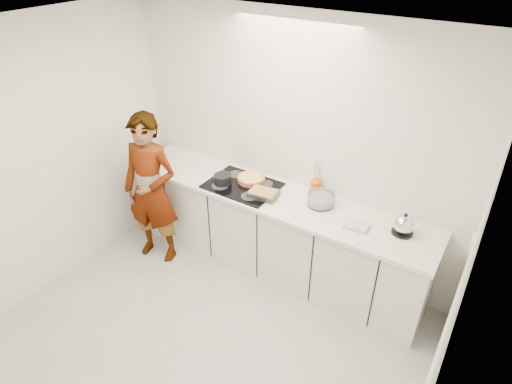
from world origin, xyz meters
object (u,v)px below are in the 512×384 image
Objects in this scene: tart_dish at (251,179)px; saucepan at (223,179)px; mixing_bowl at (321,200)px; kettle at (404,225)px; cook at (151,191)px; utensil_crock at (315,187)px; hob at (242,185)px; baking_dish at (263,193)px.

tart_dish is 1.50× the size of saucepan.
tart_dish is at bearing -179.88° from mixing_bowl.
cook is at bearing -166.36° from kettle.
utensil_crock is (-0.14, 0.17, 0.01)m from mixing_bowl.
mixing_bowl is at bearing 178.48° from kettle.
hob is 0.21m from saucepan.
saucepan is at bearing -137.46° from tart_dish.
baking_dish is 1.33m from kettle.
hob is at bearing -176.57° from kettle.
cook reaches higher than utensil_crock.
cook reaches higher than saucepan.
kettle is at bearing 0.97° from cook.
hob is 0.95m from cook.
saucepan is 0.13× the size of cook.
utensil_crock reaches higher than mixing_bowl.
kettle is at bearing 3.43° from hob.
tart_dish is at bearing 145.53° from baking_dish.
baking_dish is 0.18× the size of cook.
mixing_bowl is 2.31× the size of utensil_crock.
mixing_bowl is (0.53, 0.18, 0.01)m from baking_dish.
baking_dish is at bearing -34.47° from tart_dish.
utensil_crock is (0.39, 0.35, 0.02)m from baking_dish.
baking_dish is at bearing -138.18° from utensil_crock.
tart_dish is 0.31m from baking_dish.
utensil_crock is 0.08× the size of cook.
mixing_bowl is (1.00, 0.20, -0.01)m from saucepan.
baking_dish is at bearing -173.16° from kettle.
hob is 2.34× the size of baking_dish.
mixing_bowl is 1.75m from cook.
kettle reaches higher than mixing_bowl.
kettle is at bearing 5.72° from saucepan.
utensil_crock is (0.86, 0.37, 0.00)m from saucepan.
saucepan is (-0.19, -0.08, 0.06)m from hob.
utensil_crock is 1.69m from cook.
saucepan reaches higher than tart_dish.
baking_dish is 0.99× the size of mixing_bowl.
mixing_bowl is 0.18× the size of cook.
saucepan is at bearing -174.28° from kettle.
cook is at bearing -144.31° from tart_dish.
saucepan is at bearing -177.40° from baking_dish.
hob is 0.12m from tart_dish.
utensil_crock reaches higher than baking_dish.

